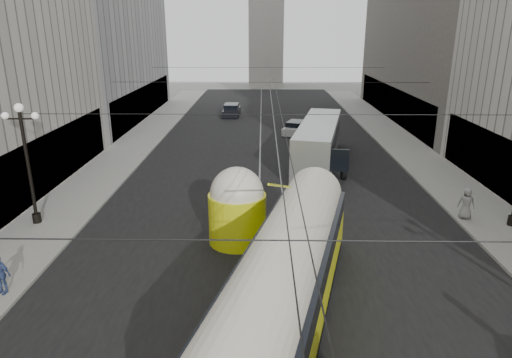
{
  "coord_description": "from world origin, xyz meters",
  "views": [
    {
      "loc": [
        -0.57,
        -4.26,
        10.03
      ],
      "look_at": [
        -0.86,
        16.23,
        3.24
      ],
      "focal_mm": 32.0,
      "sensor_mm": 36.0,
      "label": 1
    }
  ],
  "objects_px": {
    "city_bus": "(319,141)",
    "pedestrian_sidewalk_left": "(0,274)",
    "pedestrian_sidewalk_right": "(466,203)",
    "streetcar": "(282,287)"
  },
  "relations": [
    {
      "from": "pedestrian_sidewalk_right",
      "to": "city_bus",
      "type": "bearing_deg",
      "value": -38.55
    },
    {
      "from": "pedestrian_sidewalk_right",
      "to": "pedestrian_sidewalk_left",
      "type": "height_order",
      "value": "pedestrian_sidewalk_right"
    },
    {
      "from": "streetcar",
      "to": "pedestrian_sidewalk_right",
      "type": "bearing_deg",
      "value": 43.63
    },
    {
      "from": "pedestrian_sidewalk_left",
      "to": "pedestrian_sidewalk_right",
      "type": "bearing_deg",
      "value": 33.74
    },
    {
      "from": "city_bus",
      "to": "pedestrian_sidewalk_left",
      "type": "distance_m",
      "value": 23.9
    },
    {
      "from": "city_bus",
      "to": "streetcar",
      "type": "bearing_deg",
      "value": -99.87
    },
    {
      "from": "city_bus",
      "to": "pedestrian_sidewalk_left",
      "type": "height_order",
      "value": "city_bus"
    },
    {
      "from": "city_bus",
      "to": "pedestrian_sidewalk_left",
      "type": "xyz_separation_m",
      "value": [
        -14.52,
        -18.96,
        -0.78
      ]
    },
    {
      "from": "pedestrian_sidewalk_right",
      "to": "pedestrian_sidewalk_left",
      "type": "distance_m",
      "value": 22.59
    },
    {
      "from": "streetcar",
      "to": "city_bus",
      "type": "height_order",
      "value": "streetcar"
    }
  ]
}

